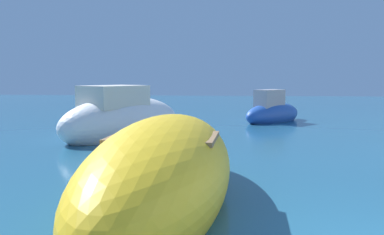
{
  "coord_description": "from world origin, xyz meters",
  "views": [
    {
      "loc": [
        -2.36,
        -4.02,
        2.17
      ],
      "look_at": [
        -3.86,
        11.91,
        0.51
      ],
      "focal_mm": 37.65,
      "sensor_mm": 36.0,
      "label": 1
    }
  ],
  "objects": [
    {
      "name": "moored_boat_1",
      "position": [
        -0.34,
        15.28,
        0.43
      ],
      "size": [
        3.46,
        3.71,
        1.79
      ],
      "rotation": [
        0.0,
        0.0,
        0.86
      ],
      "color": "#1E479E",
      "rests_on": "ground"
    },
    {
      "name": "moored_boat_0",
      "position": [
        -6.13,
        9.75,
        0.61
      ],
      "size": [
        4.59,
        5.47,
        2.26
      ],
      "rotation": [
        0.0,
        0.0,
        0.99
      ],
      "color": "white",
      "rests_on": "ground"
    },
    {
      "name": "moored_boat_2",
      "position": [
        -3.43,
        2.46,
        0.54
      ],
      "size": [
        2.48,
        6.51,
        1.94
      ],
      "rotation": [
        0.0,
        0.0,
        4.66
      ],
      "color": "gold",
      "rests_on": "ground"
    }
  ]
}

